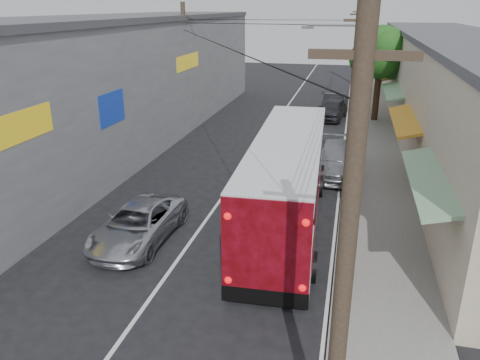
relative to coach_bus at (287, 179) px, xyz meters
The scene contains 13 objects.
ground 8.79m from the coach_bus, 110.33° to the right, with size 120.00×120.00×0.00m, color black.
sidewalk 12.53m from the coach_bus, 73.61° to the left, with size 3.00×80.00×0.12m, color slate.
building_right 16.11m from the coach_bus, 60.12° to the left, with size 7.09×40.00×6.25m.
building_left 15.30m from the coach_bus, 139.23° to the left, with size 7.20×36.00×7.25m.
utility_poles 12.48m from the coach_bus, 89.39° to the left, with size 11.80×45.28×8.00m.
street_tree 18.58m from the coach_bus, 77.80° to the left, with size 4.40×4.00×6.60m.
coach_bus is the anchor object (origin of this frame).
jeepney 5.68m from the coach_bus, 149.05° to the right, with size 2.16×4.68×1.30m, color silver.
parked_suv 6.26m from the coach_bus, 74.95° to the left, with size 2.04×5.03×1.46m, color #919199.
parked_car_mid 17.96m from the coach_bus, 87.38° to the left, with size 1.71×4.25×1.45m, color #2A292F.
parked_car_far 19.82m from the coach_bus, 87.67° to the left, with size 1.54×4.41×1.45m, color black.
pedestrian_near 3.38m from the coach_bus, 43.09° to the left, with size 0.59×0.39×1.62m, color #C16695.
pedestrian_far 3.17m from the coach_bus, 37.97° to the left, with size 0.69×0.54×1.42m, color #90A3D2.
Camera 1 is at (5.09, -8.24, 7.78)m, focal length 35.00 mm.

